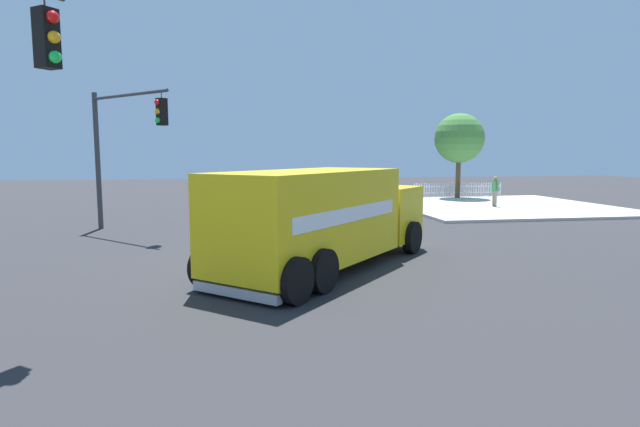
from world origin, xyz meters
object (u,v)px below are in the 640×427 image
delivery_truck (324,217)px  shade_tree_near (459,138)px  traffic_light_secondary (119,138)px  pedestrian_near_corner (495,189)px

delivery_truck → shade_tree_near: 22.69m
traffic_light_secondary → pedestrian_near_corner: size_ratio=3.27×
shade_tree_near → delivery_truck: bearing=56.5°
pedestrian_near_corner → traffic_light_secondary: bearing=16.3°
pedestrian_near_corner → shade_tree_near: size_ratio=0.30×
shade_tree_near → traffic_light_secondary: bearing=30.1°
traffic_light_secondary → pedestrian_near_corner: traffic_light_secondary is taller
traffic_light_secondary → pedestrian_near_corner: bearing=-163.7°
pedestrian_near_corner → delivery_truck: bearing=47.4°
pedestrian_near_corner → shade_tree_near: 6.40m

